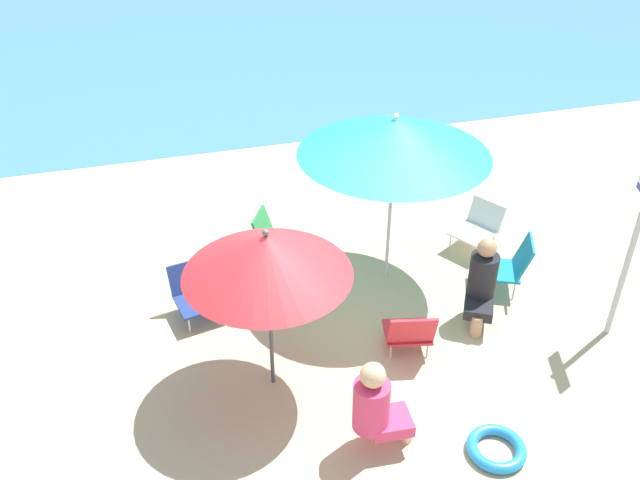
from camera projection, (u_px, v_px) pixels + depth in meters
name	position (u px, v px, depth m)	size (l,w,h in m)	color
ground_plane	(330.00, 353.00, 7.01)	(40.00, 40.00, 0.00)	#CCB789
sea_water	(185.00, 18.00, 17.47)	(40.00, 16.00, 0.01)	teal
umbrella_red	(267.00, 255.00, 5.85)	(1.51, 1.51, 1.76)	#4C4C51
umbrella_teal	(395.00, 137.00, 7.16)	(2.09, 2.09, 2.07)	silver
beach_chair_a	(275.00, 238.00, 8.19)	(0.72, 0.67, 0.66)	#33934C
beach_chair_b	(478.00, 226.00, 8.48)	(0.73, 0.68, 0.58)	white
beach_chair_c	(267.00, 273.00, 7.65)	(0.59, 0.63, 0.61)	navy
beach_chair_d	(198.00, 290.00, 7.42)	(0.62, 0.64, 0.56)	navy
beach_chair_e	(509.00, 264.00, 7.74)	(0.72, 0.66, 0.67)	teal
beach_chair_f	(410.00, 332.00, 6.84)	(0.57, 0.59, 0.60)	red
person_a	(377.00, 406.00, 5.76)	(0.56, 0.34, 0.96)	#DB3866
person_b	(482.00, 281.00, 7.20)	(0.46, 0.54, 1.00)	black
warning_sign	(637.00, 229.00, 6.58)	(0.19, 0.48, 2.00)	#ADADB2
swim_ring	(496.00, 448.00, 5.93)	(0.52, 0.52, 0.10)	#238CD8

